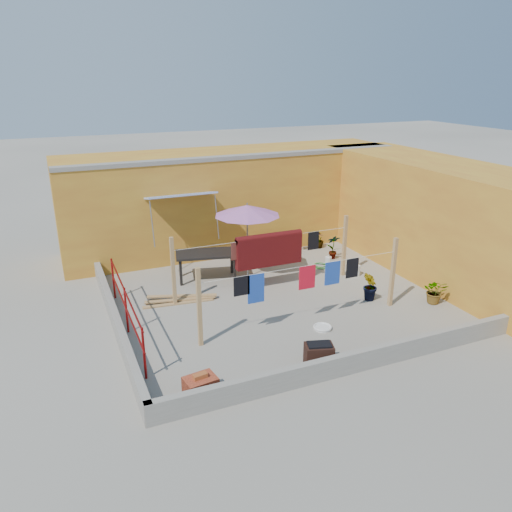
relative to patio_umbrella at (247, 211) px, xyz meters
name	(u,v)px	position (x,y,z in m)	size (l,w,h in m)	color
ground	(277,300)	(0.11, -1.74, -1.98)	(80.00, 80.00, 0.00)	#9E998E
wall_back	(231,199)	(0.61, 2.95, -0.37)	(11.00, 3.27, 3.21)	gold
wall_right	(441,219)	(5.31, -1.74, -0.38)	(2.40, 9.00, 3.20)	gold
parapet_front	(355,361)	(0.11, -5.32, -1.76)	(8.30, 0.16, 0.44)	gray
parapet_left	(116,321)	(-3.97, -1.74, -1.76)	(0.16, 7.30, 0.44)	gray
red_railing	(126,303)	(-3.74, -1.94, -1.26)	(0.05, 4.20, 1.10)	maroon
clothesline_rig	(272,255)	(0.21, -1.20, -0.91)	(5.09, 2.35, 1.80)	tan
patio_umbrella	(247,211)	(0.00, 0.00, 0.00)	(2.23, 2.23, 2.21)	gray
outdoor_table	(207,255)	(-1.11, 0.33, -1.25)	(1.87, 1.23, 0.80)	black
brick_stack	(201,387)	(-2.94, -4.94, -1.77)	(0.62, 0.49, 0.50)	#9C3C24
lumber_pile	(180,300)	(-2.23, -0.84, -1.92)	(1.94, 0.76, 0.12)	tan
brazier	(319,355)	(-0.45, -4.87, -1.73)	(0.65, 0.52, 0.50)	black
white_basin	(322,327)	(0.41, -3.57, -1.94)	(0.43, 0.43, 0.08)	silver
water_jug_a	(328,261)	(2.63, -0.09, -1.84)	(0.20, 0.20, 0.31)	silver
water_jug_b	(356,270)	(2.95, -1.12, -1.82)	(0.23, 0.23, 0.36)	silver
green_hose	(320,266)	(2.35, -0.11, -1.95)	(0.46, 0.46, 0.07)	#176817
plant_back_a	(291,241)	(2.14, 1.46, -1.62)	(0.65, 0.56, 0.72)	#185217
plant_back_b	(319,239)	(3.19, 1.46, -1.69)	(0.33, 0.33, 0.58)	#185217
plant_right_a	(333,247)	(3.08, 0.37, -1.58)	(0.42, 0.28, 0.79)	#185217
plant_right_b	(371,286)	(2.31, -2.71, -1.58)	(0.44, 0.36, 0.80)	#185217
plant_right_c	(435,291)	(3.74, -3.48, -1.65)	(0.59, 0.51, 0.65)	#185217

